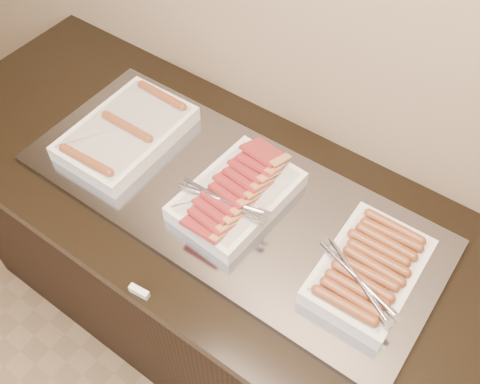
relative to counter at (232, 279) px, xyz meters
The scene contains 6 objects.
counter is the anchor object (origin of this frame).
warming_tray 0.46m from the counter, behind, with size 1.20×0.50×0.02m, color gray.
dish_left 0.63m from the counter, behind, with size 0.26×0.39×0.07m.
dish_center 0.50m from the counter, ahead, with size 0.27×0.37×0.10m.
dish_right 0.66m from the counter, ahead, with size 0.27×0.33×0.08m.
label_holder 0.58m from the counter, 92.02° to the right, with size 0.05×0.02×0.02m, color white.
Camera 1 is at (0.55, 1.41, 2.10)m, focal length 40.00 mm.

